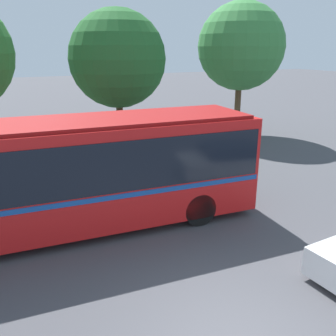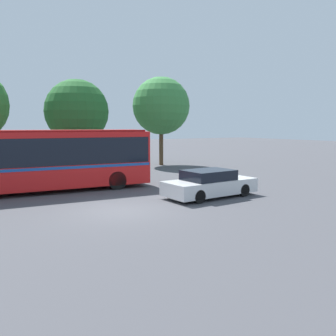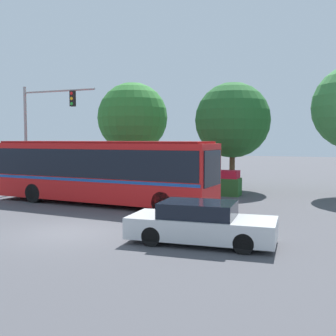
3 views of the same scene
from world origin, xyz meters
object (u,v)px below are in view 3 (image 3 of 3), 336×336
Objects in this scene: city_bus at (101,168)px; sedan_foreground at (201,223)px; street_tree_centre at (233,120)px; street_tree_left at (133,118)px; traffic_light_pole at (40,123)px.

sedan_foreground is at bearing -34.56° from city_bus.
sedan_foreground is 14.80m from street_tree_centre.
street_tree_left is (-2.48, 8.50, 3.03)m from city_bus.
city_bus is 2.55× the size of sedan_foreground.
street_tree_centre reaches higher than city_bus.
city_bus is 6.58m from traffic_light_pole.
sedan_foreground is at bearing -55.94° from street_tree_left.
sedan_foreground is at bearing -81.07° from street_tree_centre.
city_bus is at bearing 137.67° from sedan_foreground.
street_tree_centre is (10.46, 6.21, 0.25)m from traffic_light_pole.
traffic_light_pole is (-5.64, 2.31, 2.48)m from city_bus.
city_bus reaches higher than sedan_foreground.
street_tree_centre is at bearing 0.13° from street_tree_left.
traffic_light_pole is at bearing 161.59° from city_bus.
street_tree_centre reaches higher than sedan_foreground.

